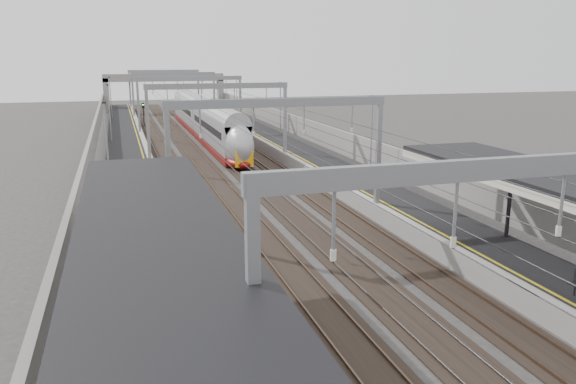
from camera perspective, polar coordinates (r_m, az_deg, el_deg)
platform_left at (r=54.61m, az=-15.79°, el=3.15°), size 4.00×120.00×1.00m
platform_right at (r=57.13m, az=0.48°, el=4.10°), size 4.00×120.00×1.00m
tracks at (r=55.39m, az=-7.46°, el=3.21°), size 11.40×140.00×0.20m
overhead_line at (r=61.16m, az=-8.68°, el=9.89°), size 13.00×140.00×6.60m
canopy_left at (r=12.74m, az=-12.23°, el=-8.78°), size 4.40×30.00×4.24m
overbridge at (r=109.25m, az=-12.45°, el=10.83°), size 22.00×2.20×6.90m
wall_left at (r=54.48m, az=-19.23°, el=4.05°), size 0.30×120.00×3.20m
wall_right at (r=57.98m, az=3.51°, el=5.31°), size 0.30×120.00×3.20m
train at (r=69.90m, az=-8.34°, el=6.92°), size 2.55×46.38×4.03m
signal_green at (r=84.16m, az=-14.49°, el=8.03°), size 0.32×0.32×3.48m
signal_red_near at (r=82.30m, az=-8.49°, el=8.19°), size 0.32×0.32×3.48m
signal_red_far at (r=86.39m, az=-7.42°, el=8.47°), size 0.32×0.32×3.48m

